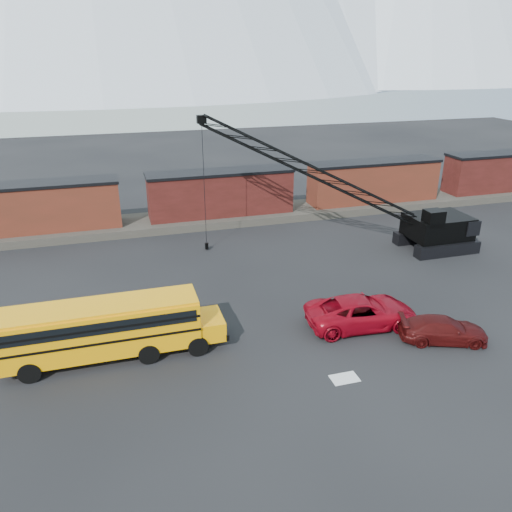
{
  "coord_description": "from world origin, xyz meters",
  "views": [
    {
      "loc": [
        -9.6,
        -22.66,
        15.33
      ],
      "look_at": [
        -1.3,
        5.71,
        3.0
      ],
      "focal_mm": 35.0,
      "sensor_mm": 36.0,
      "label": 1
    }
  ],
  "objects_px": {
    "crawler_crane": "(319,175)",
    "maroon_suv": "(443,330)",
    "red_pickup": "(361,312)",
    "school_bus": "(109,328)"
  },
  "relations": [
    {
      "from": "crawler_crane",
      "to": "maroon_suv",
      "type": "bearing_deg",
      "value": -84.12
    },
    {
      "from": "red_pickup",
      "to": "crawler_crane",
      "type": "xyz_separation_m",
      "value": [
        2.14,
        12.06,
        5.35
      ]
    },
    {
      "from": "school_bus",
      "to": "maroon_suv",
      "type": "distance_m",
      "value": 18.37
    },
    {
      "from": "maroon_suv",
      "to": "crawler_crane",
      "type": "distance_m",
      "value": 15.95
    },
    {
      "from": "maroon_suv",
      "to": "crawler_crane",
      "type": "bearing_deg",
      "value": 25.09
    },
    {
      "from": "school_bus",
      "to": "maroon_suv",
      "type": "xyz_separation_m",
      "value": [
        17.99,
        -3.6,
        -1.09
      ]
    },
    {
      "from": "school_bus",
      "to": "red_pickup",
      "type": "relative_size",
      "value": 1.77
    },
    {
      "from": "maroon_suv",
      "to": "red_pickup",
      "type": "bearing_deg",
      "value": 71.64
    },
    {
      "from": "maroon_suv",
      "to": "crawler_crane",
      "type": "height_order",
      "value": "crawler_crane"
    },
    {
      "from": "red_pickup",
      "to": "crawler_crane",
      "type": "distance_m",
      "value": 13.36
    }
  ]
}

